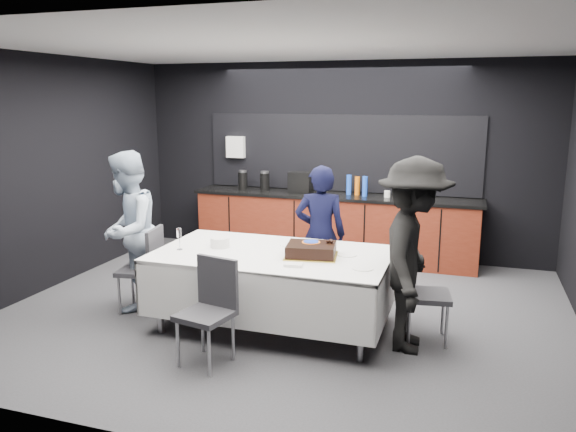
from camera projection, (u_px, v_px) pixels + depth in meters
The scene contains 18 objects.
ground at pixel (285, 312), 6.12m from camera, with size 6.00×6.00×0.00m, color #3F3F44.
room_shell at pixel (285, 141), 5.73m from camera, with size 6.04×5.04×2.82m.
kitchenette at pixel (333, 221), 8.07m from camera, with size 4.10×0.64×2.05m.
party_table at pixel (272, 266), 5.61m from camera, with size 2.32×1.32×0.78m.
cake_assembly at pixel (311, 250), 5.43m from camera, with size 0.56×0.48×0.16m.
plate_stack at pixel (220, 242), 5.78m from camera, with size 0.20×0.20×0.10m, color white.
loose_plate_near at pixel (211, 260), 5.31m from camera, with size 0.19×0.19×0.01m, color white.
loose_plate_right_a at pixel (347, 255), 5.49m from camera, with size 0.19×0.19×0.01m, color white.
loose_plate_right_b at pixel (362, 268), 5.05m from camera, with size 0.20×0.20×0.01m, color white.
loose_plate_far at pixel (289, 245), 5.86m from camera, with size 0.21×0.21×0.01m, color white.
fork_pile at pixel (293, 265), 5.13m from camera, with size 0.17×0.10×0.03m, color white.
champagne_flute at pixel (179, 234), 5.65m from camera, with size 0.06×0.06×0.22m.
chair_left at pixel (146, 263), 6.06m from camera, with size 0.48×0.48×0.92m.
chair_right at pixel (419, 286), 5.32m from camera, with size 0.48×0.48×0.92m.
chair_near at pixel (210, 303), 4.89m from camera, with size 0.50×0.50×0.92m.
person_center at pixel (320, 235), 6.29m from camera, with size 0.57×0.38×1.57m, color black.
person_left at pixel (128, 231), 6.10m from camera, with size 0.84×0.66×1.74m, color #A8BCD4.
person_right at pixel (413, 255), 5.07m from camera, with size 1.15×0.66×1.79m, color black.
Camera 1 is at (1.83, -5.47, 2.30)m, focal length 35.00 mm.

